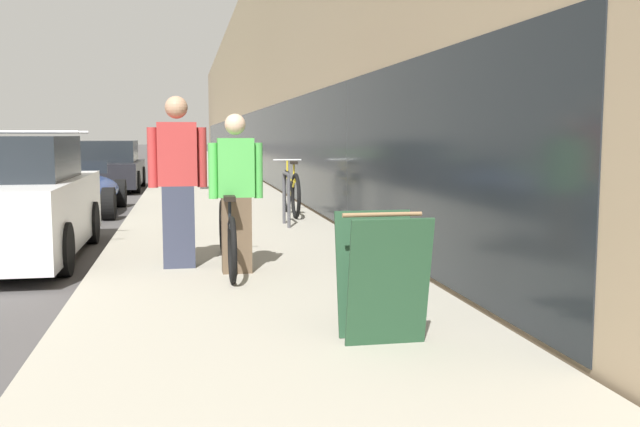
# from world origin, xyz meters

# --- Properties ---
(sidewalk_slab) EXTENTS (3.34, 70.00, 0.13)m
(sidewalk_slab) POSITION_xyz_m (4.97, 21.00, 0.06)
(sidewalk_slab) COLOR #A39E8E
(sidewalk_slab) RESTS_ON ground
(storefront_facade) EXTENTS (10.01, 70.00, 7.26)m
(storefront_facade) POSITION_xyz_m (11.68, 29.00, 3.62)
(storefront_facade) COLOR tan
(storefront_facade) RESTS_ON ground
(tandem_bicycle) EXTENTS (0.52, 2.42, 0.83)m
(tandem_bicycle) POSITION_xyz_m (4.75, 1.39, 0.48)
(tandem_bicycle) COLOR black
(tandem_bicycle) RESTS_ON sidewalk_slab
(person_rider) EXTENTS (0.56, 0.22, 1.64)m
(person_rider) POSITION_xyz_m (4.83, 1.09, 0.95)
(person_rider) COLOR brown
(person_rider) RESTS_ON sidewalk_slab
(person_bystander) EXTENTS (0.62, 0.24, 1.84)m
(person_bystander) POSITION_xyz_m (4.24, 1.51, 1.05)
(person_bystander) COLOR #33384C
(person_bystander) RESTS_ON sidewalk_slab
(bike_rack_hoop) EXTENTS (0.05, 0.60, 0.84)m
(bike_rack_hoop) POSITION_xyz_m (5.88, 4.78, 0.64)
(bike_rack_hoop) COLOR #4C4C51
(bike_rack_hoop) RESTS_ON sidewalk_slab
(cruiser_bike_nearest) EXTENTS (0.52, 1.88, 0.98)m
(cruiser_bike_nearest) POSITION_xyz_m (6.17, 6.25, 0.54)
(cruiser_bike_nearest) COLOR black
(cruiser_bike_nearest) RESTS_ON sidewalk_slab
(sandwich_board_sign) EXTENTS (0.56, 0.56, 0.90)m
(sandwich_board_sign) POSITION_xyz_m (5.64, -1.58, 0.58)
(sandwich_board_sign) COLOR #23472D
(sandwich_board_sign) RESTS_ON sidewalk_slab
(parked_sedan_curbside) EXTENTS (1.93, 4.09, 1.60)m
(parked_sedan_curbside) POSITION_xyz_m (2.12, 3.07, 0.71)
(parked_sedan_curbside) COLOR white
(parked_sedan_curbside) RESTS_ON ground
(vintage_roadster_curbside) EXTENTS (1.72, 4.23, 1.02)m
(vintage_roadster_curbside) POSITION_xyz_m (2.19, 8.38, 0.44)
(vintage_roadster_curbside) COLOR navy
(vintage_roadster_curbside) RESTS_ON ground
(parked_sedan_far) EXTENTS (1.86, 4.18, 1.39)m
(parked_sedan_far) POSITION_xyz_m (2.21, 14.51, 0.63)
(parked_sedan_far) COLOR black
(parked_sedan_far) RESTS_ON ground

